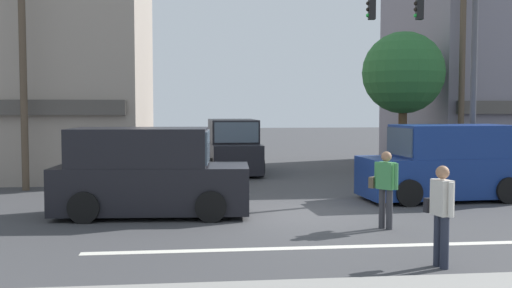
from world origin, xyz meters
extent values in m
plane|color=#3D3D3F|center=(0.00, 0.00, 0.00)|extent=(120.00, 120.00, 0.00)
cube|color=silver|center=(0.00, -3.50, 0.00)|extent=(9.00, 0.24, 0.01)
cylinder|color=#4C3823|center=(5.44, 7.41, 1.37)|extent=(0.32, 0.32, 2.75)
sphere|color=#28602D|center=(5.44, 7.41, 3.90)|extent=(3.06, 3.06, 3.06)
cylinder|color=brown|center=(-7.65, 5.09, 3.94)|extent=(0.22, 0.22, 7.89)
cylinder|color=brown|center=(7.55, 7.01, 3.83)|extent=(0.22, 0.22, 7.65)
cylinder|color=#47474C|center=(6.06, 3.09, 3.10)|extent=(0.18, 0.18, 6.20)
cube|color=black|center=(4.39, 3.27, 5.55)|extent=(0.22, 0.26, 0.60)
sphere|color=black|center=(4.27, 3.28, 5.73)|extent=(0.12, 0.12, 0.12)
sphere|color=black|center=(4.27, 3.28, 5.55)|extent=(0.12, 0.12, 0.12)
sphere|color=green|center=(4.27, 3.28, 5.37)|extent=(0.12, 0.12, 0.12)
cube|color=black|center=(2.96, 3.42, 5.55)|extent=(0.22, 0.26, 0.60)
sphere|color=black|center=(2.84, 3.43, 5.73)|extent=(0.12, 0.12, 0.12)
sphere|color=black|center=(2.84, 3.43, 5.55)|extent=(0.12, 0.12, 0.12)
sphere|color=green|center=(2.84, 3.43, 5.37)|extent=(0.12, 0.12, 0.12)
cube|color=navy|center=(4.56, 1.75, 0.66)|extent=(4.70, 2.10, 1.10)
cube|color=navy|center=(4.86, 1.77, 1.66)|extent=(3.30, 1.98, 0.90)
cube|color=#475666|center=(3.24, 1.68, 1.66)|extent=(0.15, 1.66, 0.76)
cylinder|color=black|center=(3.19, 0.75, 0.36)|extent=(0.73, 0.24, 0.72)
cylinder|color=black|center=(3.09, 2.59, 0.36)|extent=(0.73, 0.24, 0.72)
cylinder|color=black|center=(6.04, 0.92, 0.36)|extent=(0.73, 0.24, 0.72)
cylinder|color=black|center=(5.93, 2.75, 0.36)|extent=(0.73, 0.24, 0.72)
cube|color=black|center=(-3.42, 0.21, 0.66)|extent=(4.72, 2.16, 1.10)
cube|color=black|center=(-3.72, 0.23, 1.66)|extent=(3.32, 2.02, 0.90)
cube|color=#475666|center=(-2.11, 0.11, 1.66)|extent=(0.18, 1.66, 0.76)
cylinder|color=black|center=(-1.94, 1.02, 0.36)|extent=(0.73, 0.25, 0.72)
cylinder|color=black|center=(-2.07, -0.81, 0.36)|extent=(0.73, 0.25, 0.72)
cylinder|color=black|center=(-4.78, 1.22, 0.36)|extent=(0.73, 0.25, 0.72)
cylinder|color=black|center=(-4.91, -0.61, 0.36)|extent=(0.73, 0.25, 0.72)
cube|color=black|center=(-0.80, 9.34, 0.66)|extent=(1.93, 4.63, 1.10)
cube|color=black|center=(-0.80, 9.64, 1.66)|extent=(1.86, 3.23, 0.90)
cube|color=#475666|center=(-0.77, 8.02, 1.66)|extent=(1.66, 0.09, 0.76)
cylinder|color=black|center=(0.15, 7.93, 0.36)|extent=(0.21, 0.72, 0.72)
cylinder|color=black|center=(-1.69, 7.90, 0.36)|extent=(0.21, 0.72, 0.72)
cylinder|color=black|center=(0.10, 10.79, 0.36)|extent=(0.21, 0.72, 0.72)
cylinder|color=black|center=(-1.74, 10.75, 0.36)|extent=(0.21, 0.72, 0.72)
cylinder|color=#232838|center=(1.54, -5.16, 0.43)|extent=(0.14, 0.14, 0.86)
cylinder|color=#232838|center=(1.51, -4.98, 0.43)|extent=(0.14, 0.14, 0.86)
cube|color=beige|center=(1.52, -5.07, 1.15)|extent=(0.29, 0.40, 0.58)
sphere|color=#9E7051|center=(1.52, -5.07, 1.56)|extent=(0.22, 0.22, 0.22)
cylinder|color=beige|center=(1.57, -5.31, 1.15)|extent=(0.09, 0.09, 0.56)
cylinder|color=beige|center=(1.48, -4.83, 1.15)|extent=(0.09, 0.09, 0.56)
cube|color=black|center=(1.50, -4.75, 0.98)|extent=(0.30, 0.17, 0.24)
cylinder|color=#333338|center=(1.70, -2.03, 0.43)|extent=(0.14, 0.14, 0.86)
cylinder|color=#333338|center=(1.58, -1.90, 0.43)|extent=(0.14, 0.14, 0.86)
cube|color=#3F8C4C|center=(1.64, -1.97, 1.15)|extent=(0.40, 0.42, 0.58)
sphere|color=#9E7051|center=(1.64, -1.97, 1.56)|extent=(0.22, 0.22, 0.22)
cylinder|color=#3F8C4C|center=(1.79, -2.15, 1.15)|extent=(0.09, 0.09, 0.56)
cylinder|color=#3F8C4C|center=(1.48, -1.78, 1.15)|extent=(0.09, 0.09, 0.56)
cube|color=brown|center=(1.46, -1.70, 0.98)|extent=(0.29, 0.27, 0.24)
camera|label=1|loc=(-2.56, -14.29, 2.62)|focal=42.00mm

